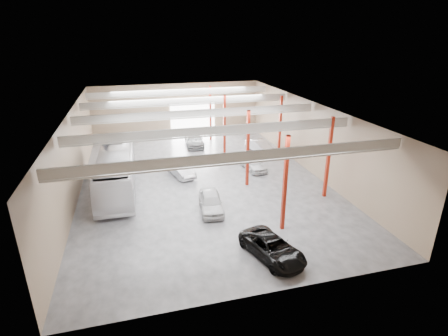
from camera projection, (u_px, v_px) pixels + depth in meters
name	position (u px, v px, depth m)	size (l,w,h in m)	color
depot_shell	(202.00, 129.00, 31.97)	(22.12, 32.12, 7.06)	#434348
coach_bus	(116.00, 170.00, 31.05)	(2.97, 12.70, 3.54)	silver
black_sedan	(272.00, 248.00, 21.81)	(2.25, 4.88, 1.36)	black
car_row_a	(211.00, 202.00, 27.52)	(1.75, 4.35, 1.48)	silver
car_row_b	(180.00, 168.00, 34.32)	(1.54, 4.41, 1.45)	#ACABB0
car_row_c	(194.00, 139.00, 43.38)	(2.11, 5.20, 1.51)	slate
car_right_near	(260.00, 146.00, 41.06)	(1.49, 4.26, 1.40)	silver
car_right_far	(254.00, 163.00, 35.75)	(1.64, 4.07, 1.39)	silver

